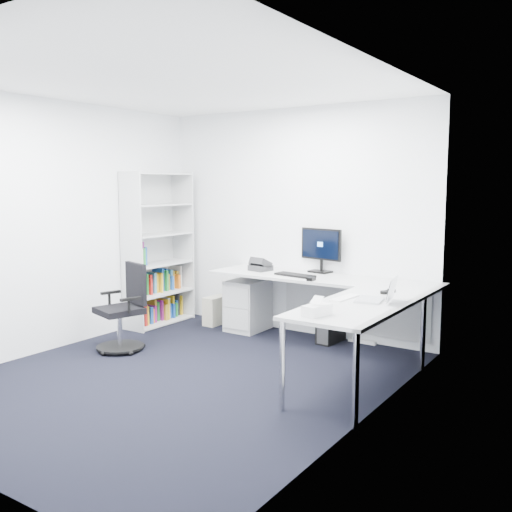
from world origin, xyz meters
The scene contains 21 objects.
ground centered at (0.00, 0.00, 0.00)m, with size 4.20×4.20×0.00m, color black.
ceiling centered at (0.00, 0.00, 2.70)m, with size 4.20×4.20×0.00m, color white.
wall_back centered at (0.00, 2.10, 1.35)m, with size 3.60×0.02×2.70m, color white.
wall_left centered at (-1.80, 0.00, 1.35)m, with size 0.02×4.20×2.70m, color white.
wall_right centered at (1.80, 0.00, 1.35)m, with size 0.02×4.20×2.70m, color white.
l_desk centered at (0.55, 1.40, 0.38)m, with size 2.63×1.48×0.77m, color #B2B4B4, non-canonical shape.
drawer_pedestal centered at (-0.48, 1.81, 0.31)m, with size 0.41×0.51×0.63m, color #B2B4B4.
bookshelf centered at (-1.62, 1.45, 0.97)m, with size 0.38×0.97×1.95m, color silver, non-canonical shape.
task_chair centered at (-1.14, 0.31, 0.47)m, with size 0.53×0.53×0.94m, color black, non-canonical shape.
black_pc_tower centered at (0.62, 1.89, 0.19)m, with size 0.18×0.40×0.39m, color black.
beige_pc_tower centered at (-0.98, 1.83, 0.18)m, with size 0.17×0.38×0.36m, color #B8B49C.
power_strip centered at (0.95, 2.04, 0.02)m, with size 0.33×0.06×0.04m, color white.
monitor centered at (0.40, 2.03, 1.04)m, with size 0.56×0.18×0.53m, color black, non-canonical shape.
black_keyboard centered at (0.29, 1.64, 0.78)m, with size 0.48×0.17×0.02m, color black.
mouse centered at (0.58, 1.47, 0.79)m, with size 0.07×0.11×0.04m, color black.
desk_phone centered at (-0.26, 1.76, 0.85)m, with size 0.22×0.22×0.15m, color #2B2C2E, non-canonical shape.
laptop centered at (1.52, 0.82, 0.88)m, with size 0.32×0.31×0.23m, color #BBBDC2, non-canonical shape.
white_keyboard centered at (1.29, 0.79, 0.78)m, with size 0.11×0.38×0.01m, color white.
headphones centered at (1.52, 1.26, 0.79)m, with size 0.12×0.19×0.05m, color black, non-canonical shape.
orange_fruit centered at (1.30, 0.25, 0.81)m, with size 0.07×0.07×0.07m, color orange.
tissue_box centered at (1.39, 0.05, 0.81)m, with size 0.13×0.24×0.08m, color white.
Camera 1 is at (3.44, -3.89, 1.80)m, focal length 40.00 mm.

